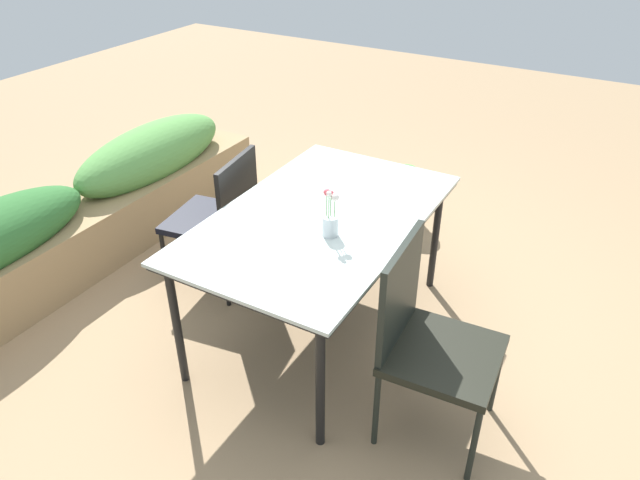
# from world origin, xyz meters

# --- Properties ---
(ground_plane) EXTENTS (12.00, 12.00, 0.00)m
(ground_plane) POSITION_xyz_m (0.00, 0.00, 0.00)
(ground_plane) COLOR #9E7F5B
(dining_table) EXTENTS (1.59, 0.98, 0.76)m
(dining_table) POSITION_xyz_m (-0.00, 0.04, 0.71)
(dining_table) COLOR silver
(dining_table) RESTS_ON ground
(chair_near_left) EXTENTS (0.51, 0.51, 0.97)m
(chair_near_left) POSITION_xyz_m (-0.37, -0.71, 0.54)
(chair_near_left) COLOR black
(chair_near_left) RESTS_ON ground
(chair_far_side) EXTENTS (0.53, 0.53, 0.89)m
(chair_far_side) POSITION_xyz_m (0.09, 0.80, 0.51)
(chair_far_side) COLOR black
(chair_far_side) RESTS_ON ground
(flower_vase) EXTENTS (0.08, 0.08, 0.25)m
(flower_vase) POSITION_xyz_m (-0.15, -0.10, 0.84)
(flower_vase) COLOR silver
(flower_vase) RESTS_ON dining_table
(planter_box) EXTENTS (3.07, 0.52, 0.72)m
(planter_box) POSITION_xyz_m (-0.13, 1.78, 0.34)
(planter_box) COLOR #9E7F56
(planter_box) RESTS_ON ground
(potted_plant) EXTENTS (0.28, 0.28, 0.46)m
(potted_plant) POSITION_xyz_m (1.40, 0.12, 0.24)
(potted_plant) COLOR gray
(potted_plant) RESTS_ON ground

